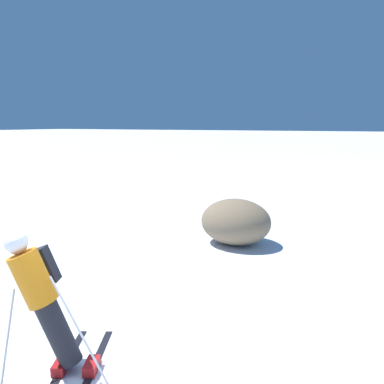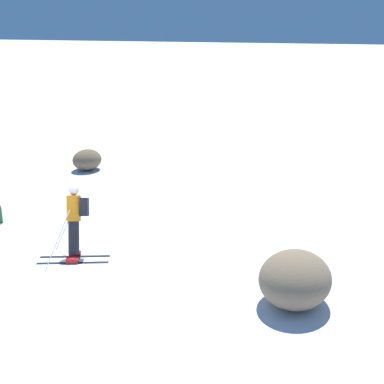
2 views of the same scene
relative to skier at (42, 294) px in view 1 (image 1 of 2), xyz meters
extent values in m
cube|color=black|center=(0.17, 0.05, -0.95)|extent=(0.78, 1.57, 0.01)
cube|color=black|center=(0.49, 0.20, -0.95)|extent=(0.78, 1.57, 0.01)
cube|color=#B21919|center=(0.17, 0.05, -0.88)|extent=(0.24, 0.31, 0.12)
cube|color=#B21919|center=(0.49, 0.20, -0.88)|extent=(0.24, 0.31, 0.12)
cylinder|color=black|center=(0.16, 0.04, -0.46)|extent=(0.58, 0.45, 0.83)
cylinder|color=orange|center=(-0.06, -0.06, 0.20)|extent=(0.63, 0.53, 0.70)
sphere|color=tan|center=(-0.19, -0.12, 0.60)|extent=(0.35, 0.32, 0.29)
sphere|color=silver|center=(-0.20, -0.12, 0.62)|extent=(0.41, 0.37, 0.33)
cube|color=black|center=(-0.18, 0.17, 0.23)|extent=(0.45, 0.34, 0.51)
cylinder|color=#B7B7BC|center=(-0.11, -0.41, -0.43)|extent=(0.23, 0.49, 1.06)
cylinder|color=#B7B7BC|center=(0.65, -0.07, -0.35)|extent=(0.99, 0.13, 1.22)
ellipsoid|color=#7A664C|center=(0.43, 5.43, -0.40)|extent=(1.69, 1.43, 1.10)
camera|label=1|loc=(3.26, -2.83, 1.90)|focal=35.00mm
camera|label=2|loc=(10.10, 7.15, 4.44)|focal=50.00mm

